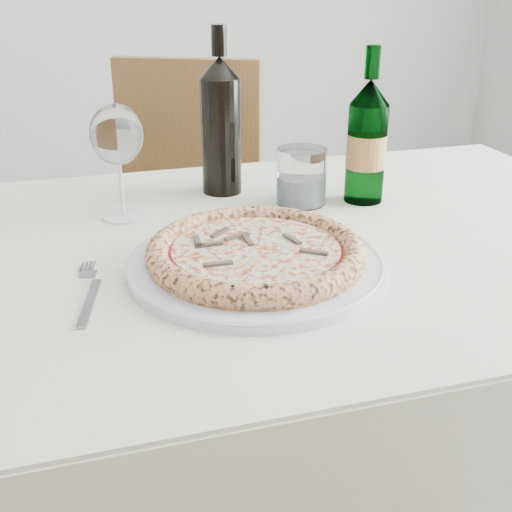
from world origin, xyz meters
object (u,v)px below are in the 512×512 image
object	(u,v)px
chair_far	(183,213)
pizza	(256,252)
plate	(256,263)
wine_glass	(117,137)
dining_table	(240,293)
wine_bottle	(221,124)
tumbler	(301,180)
beer_bottle	(367,142)

from	to	relation	value
chair_far	pizza	world-z (taller)	chair_far
chair_far	plate	world-z (taller)	chair_far
wine_glass	pizza	bearing A→B (deg)	-57.12
dining_table	wine_bottle	xyz separation A→B (m)	(0.03, 0.25, 0.22)
tumbler	beer_bottle	world-z (taller)	beer_bottle
plate	tumbler	distance (m)	0.29
plate	wine_glass	bearing A→B (deg)	122.88
pizza	beer_bottle	xyz separation A→B (m)	(0.26, 0.24, 0.08)
plate	beer_bottle	world-z (taller)	beer_bottle
beer_bottle	wine_bottle	world-z (taller)	wine_bottle
dining_table	wine_glass	xyz separation A→B (m)	(-0.17, 0.16, 0.23)
dining_table	pizza	size ratio (longest dim) A/B	4.72
wine_glass	plate	bearing A→B (deg)	-57.12
chair_far	wine_glass	xyz separation A→B (m)	(-0.18, -0.59, 0.36)
chair_far	wine_bottle	size ratio (longest dim) A/B	3.08
wine_bottle	tumbler	bearing A→B (deg)	-38.75
dining_table	beer_bottle	size ratio (longest dim) A/B	5.35
pizza	wine_bottle	distance (m)	0.37
chair_far	wine_bottle	bearing A→B (deg)	-88.94
dining_table	tumbler	size ratio (longest dim) A/B	14.57
dining_table	wine_bottle	distance (m)	0.33
pizza	wine_bottle	xyz separation A→B (m)	(0.03, 0.35, 0.10)
pizza	plate	bearing A→B (deg)	18.31
pizza	wine_glass	xyz separation A→B (m)	(-0.17, 0.26, 0.11)
dining_table	wine_glass	world-z (taller)	wine_glass
pizza	tumbler	size ratio (longest dim) A/B	3.09
dining_table	tumbler	bearing A→B (deg)	45.13
dining_table	chair_far	xyz separation A→B (m)	(0.02, 0.75, -0.13)
wine_glass	tumbler	world-z (taller)	wine_glass
tumbler	beer_bottle	bearing A→B (deg)	-7.73
chair_far	wine_glass	world-z (taller)	wine_glass
pizza	wine_bottle	world-z (taller)	wine_bottle
dining_table	wine_glass	distance (m)	0.32
chair_far	beer_bottle	world-z (taller)	beer_bottle
chair_far	tumbler	xyz separation A→B (m)	(0.13, -0.60, 0.27)
dining_table	tumbler	xyz separation A→B (m)	(0.15, 0.15, 0.13)
plate	beer_bottle	distance (m)	0.37
chair_far	wine_glass	bearing A→B (deg)	-107.10
dining_table	pizza	bearing A→B (deg)	-90.00
plate	wine_bottle	world-z (taller)	wine_bottle
chair_far	beer_bottle	size ratio (longest dim) A/B	3.41
chair_far	pizza	distance (m)	0.89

